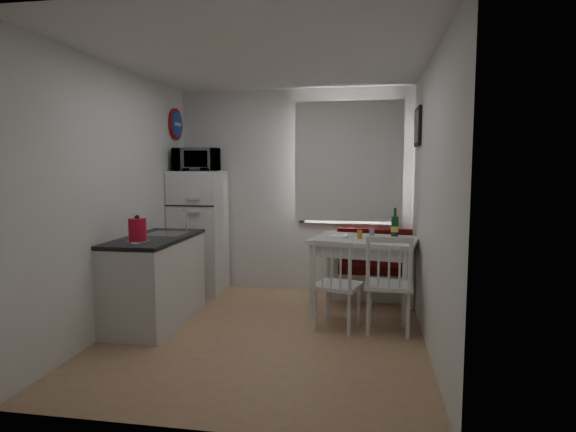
# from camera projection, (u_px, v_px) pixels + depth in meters

# --- Properties ---
(floor) EXTENTS (3.00, 3.50, 0.02)m
(floor) POSITION_uv_depth(u_px,v_px,m) (266.00, 334.00, 4.67)
(floor) COLOR tan
(floor) RESTS_ON ground
(ceiling) EXTENTS (3.00, 3.50, 0.02)m
(ceiling) POSITION_uv_depth(u_px,v_px,m) (265.00, 59.00, 4.40)
(ceiling) COLOR white
(ceiling) RESTS_ON wall_back
(wall_back) EXTENTS (3.00, 0.02, 2.60)m
(wall_back) POSITION_uv_depth(u_px,v_px,m) (294.00, 191.00, 6.25)
(wall_back) COLOR white
(wall_back) RESTS_ON floor
(wall_front) EXTENTS (3.00, 0.02, 2.60)m
(wall_front) POSITION_uv_depth(u_px,v_px,m) (202.00, 221.00, 2.82)
(wall_front) COLOR white
(wall_front) RESTS_ON floor
(wall_left) EXTENTS (0.02, 3.50, 2.60)m
(wall_left) POSITION_uv_depth(u_px,v_px,m) (118.00, 199.00, 4.79)
(wall_left) COLOR white
(wall_left) RESTS_ON floor
(wall_right) EXTENTS (0.02, 3.50, 2.60)m
(wall_right) POSITION_uv_depth(u_px,v_px,m) (430.00, 202.00, 4.29)
(wall_right) COLOR white
(wall_right) RESTS_ON floor
(window) EXTENTS (1.22, 0.06, 1.47)m
(window) POSITION_uv_depth(u_px,v_px,m) (349.00, 166.00, 6.07)
(window) COLOR silver
(window) RESTS_ON wall_back
(curtain) EXTENTS (1.35, 0.02, 1.50)m
(curtain) POSITION_uv_depth(u_px,v_px,m) (348.00, 162.00, 6.00)
(curtain) COLOR white
(curtain) RESTS_ON wall_back
(kitchen_counter) EXTENTS (0.62, 1.32, 1.16)m
(kitchen_counter) POSITION_uv_depth(u_px,v_px,m) (156.00, 279.00, 4.98)
(kitchen_counter) COLOR silver
(kitchen_counter) RESTS_ON floor
(wall_sign) EXTENTS (0.03, 0.40, 0.40)m
(wall_sign) POSITION_uv_depth(u_px,v_px,m) (177.00, 124.00, 6.12)
(wall_sign) COLOR #193E9A
(wall_sign) RESTS_ON wall_left
(picture_frame) EXTENTS (0.04, 0.52, 0.42)m
(picture_frame) POSITION_uv_depth(u_px,v_px,m) (417.00, 127.00, 5.29)
(picture_frame) COLOR black
(picture_frame) RESTS_ON wall_right
(bench) EXTENTS (1.17, 0.45, 0.84)m
(bench) POSITION_uv_depth(u_px,v_px,m) (382.00, 275.00, 5.93)
(bench) COLOR silver
(bench) RESTS_ON floor
(dining_table) EXTENTS (1.24, 0.98, 0.84)m
(dining_table) POSITION_uv_depth(u_px,v_px,m) (364.00, 247.00, 5.27)
(dining_table) COLOR silver
(dining_table) RESTS_ON floor
(chair_left) EXTENTS (0.52, 0.51, 0.49)m
(chair_left) POSITION_uv_depth(u_px,v_px,m) (337.00, 275.00, 4.68)
(chair_left) COLOR silver
(chair_left) RESTS_ON floor
(chair_right) EXTENTS (0.48, 0.46, 0.52)m
(chair_right) POSITION_uv_depth(u_px,v_px,m) (390.00, 274.00, 4.59)
(chair_right) COLOR silver
(chair_right) RESTS_ON floor
(fridge) EXTENTS (0.62, 0.62, 1.56)m
(fridge) POSITION_uv_depth(u_px,v_px,m) (199.00, 232.00, 6.16)
(fridge) COLOR white
(fridge) RESTS_ON floor
(microwave) EXTENTS (0.52, 0.35, 0.29)m
(microwave) POSITION_uv_depth(u_px,v_px,m) (196.00, 160.00, 6.02)
(microwave) COLOR white
(microwave) RESTS_ON fridge
(kettle) EXTENTS (0.20, 0.20, 0.26)m
(kettle) POSITION_uv_depth(u_px,v_px,m) (137.00, 230.00, 4.46)
(kettle) COLOR red
(kettle) RESTS_ON kitchen_counter
(wine_bottle) EXTENTS (0.08, 0.08, 0.33)m
(wine_bottle) POSITION_uv_depth(u_px,v_px,m) (395.00, 223.00, 5.29)
(wine_bottle) COLOR #15431D
(wine_bottle) RESTS_ON dining_table
(drinking_glass_orange) EXTENTS (0.06, 0.06, 0.09)m
(drinking_glass_orange) POSITION_uv_depth(u_px,v_px,m) (360.00, 234.00, 5.22)
(drinking_glass_orange) COLOR orange
(drinking_glass_orange) RESTS_ON dining_table
(drinking_glass_blue) EXTENTS (0.06, 0.06, 0.09)m
(drinking_glass_blue) POSITION_uv_depth(u_px,v_px,m) (372.00, 233.00, 5.29)
(drinking_glass_blue) COLOR #72A2C2
(drinking_glass_blue) RESTS_ON dining_table
(plate) EXTENTS (0.25, 0.25, 0.02)m
(plate) POSITION_uv_depth(u_px,v_px,m) (337.00, 236.00, 5.33)
(plate) COLOR white
(plate) RESTS_ON dining_table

